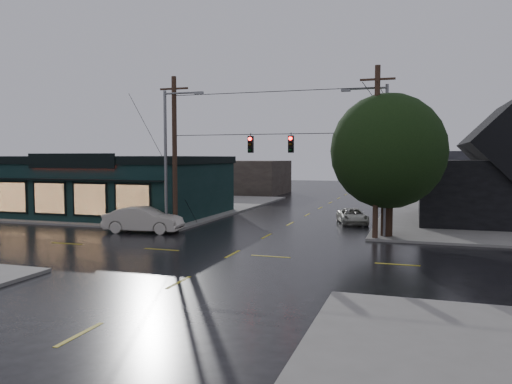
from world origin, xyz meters
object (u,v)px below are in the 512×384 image
(sedan_cream, at_px, (143,220))
(suv_silver, at_px, (353,216))
(utility_pole_nw, at_px, (176,230))
(utility_pole_ne, at_px, (375,240))
(corner_tree, at_px, (388,151))

(sedan_cream, bearing_deg, suv_silver, -63.27)
(utility_pole_nw, bearing_deg, utility_pole_ne, 0.00)
(utility_pole_ne, height_order, suv_silver, utility_pole_ne)
(suv_silver, bearing_deg, utility_pole_nw, -164.12)
(corner_tree, height_order, utility_pole_nw, corner_tree)
(corner_tree, distance_m, utility_pole_ne, 5.35)
(corner_tree, height_order, sedan_cream, corner_tree)
(utility_pole_ne, xyz_separation_m, suv_silver, (-2.14, 6.92, 0.57))
(utility_pole_nw, xyz_separation_m, suv_silver, (10.86, 6.92, 0.57))
(corner_tree, distance_m, sedan_cream, 15.95)
(utility_pole_nw, bearing_deg, sedan_cream, -135.73)
(sedan_cream, height_order, suv_silver, sedan_cream)
(utility_pole_ne, relative_size, suv_silver, 2.49)
(utility_pole_ne, bearing_deg, sedan_cream, -174.11)
(corner_tree, bearing_deg, utility_pole_nw, -175.95)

